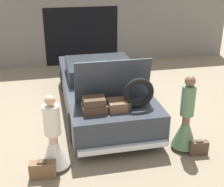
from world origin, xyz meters
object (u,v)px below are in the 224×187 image
Objects in this scene: suitcase_beside_left_person at (43,169)px; suitcase_beside_right_person at (198,148)px; car at (102,89)px; person_left at (54,143)px; person_right at (186,124)px.

suitcase_beside_right_person is (3.24, 0.07, -0.01)m from suitcase_beside_left_person.
car reaches higher than person_left.
car is 2.88× the size of person_right.
suitcase_beside_left_person is (-3.03, -0.35, -0.44)m from person_right.
car reaches higher than suitcase_beside_left_person.
suitcase_beside_right_person is (1.60, -2.57, -0.45)m from car.
car reaches higher than suitcase_beside_right_person.
suitcase_beside_right_person is at bearing 71.89° from person_left.
person_left is at bearing 48.71° from suitcase_beside_left_person.
suitcase_beside_left_person is at bearing 106.91° from person_right.
suitcase_beside_right_person is at bearing -58.06° from car.
car is 2.74m from person_left.
car is at bearing 121.94° from suitcase_beside_right_person.
suitcase_beside_right_person is (0.21, -0.28, -0.46)m from person_right.
person_right is at bearing 77.31° from person_left.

